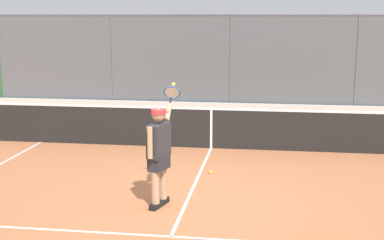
% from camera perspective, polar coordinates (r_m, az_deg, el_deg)
% --- Properties ---
extents(ground_plane, '(60.00, 60.00, 0.00)m').
position_cam_1_polar(ground_plane, '(8.91, -0.71, -8.98)').
color(ground_plane, '#B76B42').
extents(fence_backdrop, '(19.43, 1.37, 3.11)m').
position_cam_1_polar(fence_backdrop, '(18.84, 4.25, 6.21)').
color(fence_backdrop, '#565B60').
rests_on(fence_backdrop, ground).
extents(tennis_net, '(10.87, 0.09, 1.07)m').
position_cam_1_polar(tennis_net, '(12.50, 2.06, -0.79)').
color(tennis_net, '#2D2D2D').
rests_on(tennis_net, ground).
extents(tennis_player, '(0.38, 1.38, 1.90)m').
position_cam_1_polar(tennis_player, '(8.61, -3.51, -3.19)').
color(tennis_player, black).
rests_on(tennis_player, ground).
extents(tennis_ball_near_net, '(0.07, 0.07, 0.07)m').
position_cam_1_polar(tennis_ball_near_net, '(10.57, 2.03, -5.55)').
color(tennis_ball_near_net, '#CCDB33').
rests_on(tennis_ball_near_net, ground).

